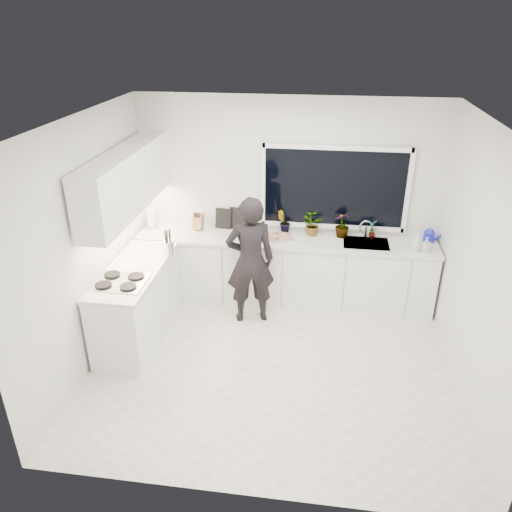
# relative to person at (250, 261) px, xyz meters

# --- Properties ---
(floor) EXTENTS (4.00, 3.50, 0.02)m
(floor) POSITION_rel_person_xyz_m (0.38, -0.90, -0.84)
(floor) COLOR beige
(floor) RESTS_ON ground
(wall_back) EXTENTS (4.00, 0.02, 2.70)m
(wall_back) POSITION_rel_person_xyz_m (0.38, 0.86, 0.52)
(wall_back) COLOR white
(wall_back) RESTS_ON ground
(wall_left) EXTENTS (0.02, 3.50, 2.70)m
(wall_left) POSITION_rel_person_xyz_m (-1.63, -0.90, 0.52)
(wall_left) COLOR white
(wall_left) RESTS_ON ground
(wall_right) EXTENTS (0.02, 3.50, 2.70)m
(wall_right) POSITION_rel_person_xyz_m (2.39, -0.90, 0.52)
(wall_right) COLOR white
(wall_right) RESTS_ON ground
(ceiling) EXTENTS (4.00, 3.50, 0.02)m
(ceiling) POSITION_rel_person_xyz_m (0.38, -0.90, 1.88)
(ceiling) COLOR white
(ceiling) RESTS_ON wall_back
(window) EXTENTS (1.80, 0.02, 1.00)m
(window) POSITION_rel_person_xyz_m (0.98, 0.83, 0.72)
(window) COLOR black
(window) RESTS_ON wall_back
(base_cabinets_back) EXTENTS (3.92, 0.58, 0.88)m
(base_cabinets_back) POSITION_rel_person_xyz_m (0.38, 0.55, -0.39)
(base_cabinets_back) COLOR white
(base_cabinets_back) RESTS_ON floor
(base_cabinets_left) EXTENTS (0.58, 1.60, 0.88)m
(base_cabinets_left) POSITION_rel_person_xyz_m (-1.29, -0.55, -0.39)
(base_cabinets_left) COLOR white
(base_cabinets_left) RESTS_ON floor
(countertop_back) EXTENTS (3.94, 0.62, 0.04)m
(countertop_back) POSITION_rel_person_xyz_m (0.38, 0.54, 0.07)
(countertop_back) COLOR silver
(countertop_back) RESTS_ON base_cabinets_back
(countertop_left) EXTENTS (0.62, 1.60, 0.04)m
(countertop_left) POSITION_rel_person_xyz_m (-1.29, -0.55, 0.07)
(countertop_left) COLOR silver
(countertop_left) RESTS_ON base_cabinets_left
(upper_cabinets) EXTENTS (0.34, 2.10, 0.70)m
(upper_cabinets) POSITION_rel_person_xyz_m (-1.41, -0.20, 1.02)
(upper_cabinets) COLOR white
(upper_cabinets) RESTS_ON wall_left
(sink) EXTENTS (0.58, 0.42, 0.14)m
(sink) POSITION_rel_person_xyz_m (1.43, 0.55, 0.04)
(sink) COLOR silver
(sink) RESTS_ON countertop_back
(faucet) EXTENTS (0.03, 0.03, 0.22)m
(faucet) POSITION_rel_person_xyz_m (1.43, 0.75, 0.20)
(faucet) COLOR silver
(faucet) RESTS_ON countertop_back
(stovetop) EXTENTS (0.56, 0.48, 0.03)m
(stovetop) POSITION_rel_person_xyz_m (-1.31, -0.90, 0.10)
(stovetop) COLOR black
(stovetop) RESTS_ON countertop_left
(person) EXTENTS (0.69, 0.55, 1.67)m
(person) POSITION_rel_person_xyz_m (0.00, 0.00, 0.00)
(person) COLOR black
(person) RESTS_ON floor
(pizza_tray) EXTENTS (0.53, 0.48, 0.03)m
(pizza_tray) POSITION_rel_person_xyz_m (0.24, 0.52, 0.10)
(pizza_tray) COLOR silver
(pizza_tray) RESTS_ON countertop_back
(pizza) EXTENTS (0.48, 0.43, 0.01)m
(pizza) POSITION_rel_person_xyz_m (0.24, 0.52, 0.12)
(pizza) COLOR red
(pizza) RESTS_ON pizza_tray
(watering_can) EXTENTS (0.18, 0.18, 0.13)m
(watering_can) POSITION_rel_person_xyz_m (2.23, 0.71, 0.15)
(watering_can) COLOR #151AC7
(watering_can) RESTS_ON countertop_back
(paper_towel_roll) EXTENTS (0.13, 0.13, 0.26)m
(paper_towel_roll) POSITION_rel_person_xyz_m (-1.47, 0.65, 0.22)
(paper_towel_roll) COLOR silver
(paper_towel_roll) RESTS_ON countertop_back
(knife_block) EXTENTS (0.15, 0.12, 0.22)m
(knife_block) POSITION_rel_person_xyz_m (-0.82, 0.69, 0.20)
(knife_block) COLOR #946245
(knife_block) RESTS_ON countertop_back
(utensil_crock) EXTENTS (0.15, 0.15, 0.16)m
(utensil_crock) POSITION_rel_person_xyz_m (-1.00, -0.10, 0.17)
(utensil_crock) COLOR #B9B8BD
(utensil_crock) RESTS_ON countertop_left
(picture_frame_large) EXTENTS (0.22, 0.05, 0.28)m
(picture_frame_large) POSITION_rel_person_xyz_m (-0.49, 0.79, 0.23)
(picture_frame_large) COLOR black
(picture_frame_large) RESTS_ON countertop_back
(picture_frame_small) EXTENTS (0.25, 0.06, 0.30)m
(picture_frame_small) POSITION_rel_person_xyz_m (-0.29, 0.79, 0.24)
(picture_frame_small) COLOR black
(picture_frame_small) RESTS_ON countertop_back
(herb_plants) EXTENTS (1.34, 0.33, 0.33)m
(herb_plants) POSITION_rel_person_xyz_m (0.82, 0.71, 0.24)
(herb_plants) COLOR #26662D
(herb_plants) RESTS_ON countertop_back
(soap_bottles) EXTENTS (0.26, 0.15, 0.28)m
(soap_bottles) POSITION_rel_person_xyz_m (2.05, 0.40, 0.22)
(soap_bottles) COLOR #D8BF66
(soap_bottles) RESTS_ON countertop_back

